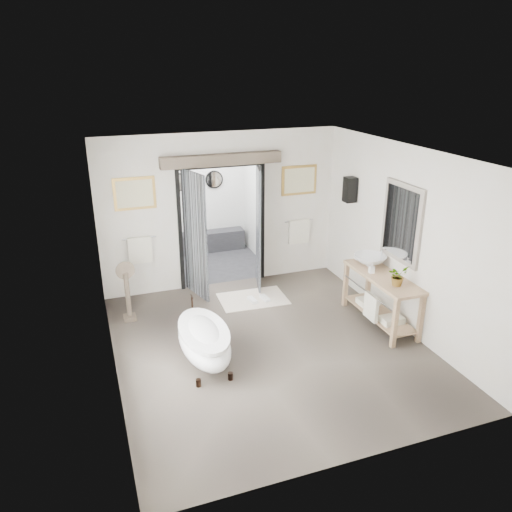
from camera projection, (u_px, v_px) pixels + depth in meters
name	position (u px, v px, depth m)	size (l,w,h in m)	color
ground_plane	(269.00, 346.00, 7.59)	(5.00, 5.00, 0.00)	#63584C
room_shell	(272.00, 233.00, 6.79)	(4.52, 5.02, 2.91)	silver
shower_room	(203.00, 217.00, 10.76)	(2.22, 2.01, 2.51)	black
back_wall_dressing	(224.00, 208.00, 9.05)	(3.82, 0.79, 2.52)	black
clawfoot_tub	(204.00, 340.00, 7.05)	(0.68, 1.51, 0.74)	black
vanity	(380.00, 295.00, 8.08)	(0.57, 1.60, 0.85)	tan
pedestal_mirror	(128.00, 295.00, 8.21)	(0.31, 0.20, 1.05)	brown
rug	(253.00, 299.00, 9.08)	(1.20, 0.80, 0.01)	beige
slippers	(259.00, 299.00, 9.00)	(0.37, 0.27, 0.05)	white
basin	(370.00, 261.00, 8.31)	(0.54, 0.54, 0.19)	white
plant	(398.00, 276.00, 7.55)	(0.29, 0.25, 0.32)	gray
soap_bottle_a	(372.00, 268.00, 8.03)	(0.08, 0.08, 0.17)	gray
soap_bottle_b	(358.00, 256.00, 8.56)	(0.13, 0.13, 0.16)	gray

